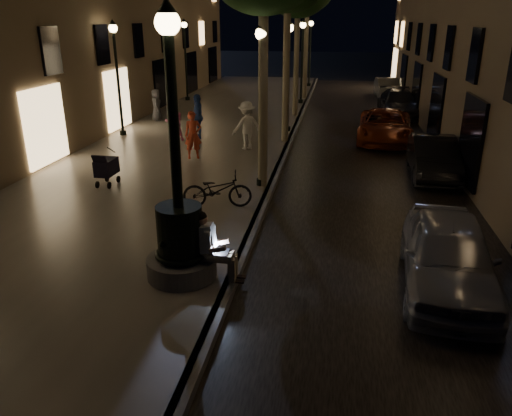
% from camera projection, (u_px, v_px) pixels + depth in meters
% --- Properties ---
extents(ground, '(120.00, 120.00, 0.00)m').
position_uv_depth(ground, '(292.00, 140.00, 22.00)').
color(ground, black).
rests_on(ground, ground).
extents(cobble_lane, '(6.00, 45.00, 0.02)m').
position_uv_depth(cobble_lane, '(361.00, 143.00, 21.55)').
color(cobble_lane, black).
rests_on(cobble_lane, ground).
extents(promenade, '(8.00, 45.00, 0.20)m').
position_uv_depth(promenade, '(204.00, 135.00, 22.56)').
color(promenade, slate).
rests_on(promenade, ground).
extents(curb_strip, '(0.25, 45.00, 0.20)m').
position_uv_depth(curb_strip, '(292.00, 138.00, 21.97)').
color(curb_strip, '#59595B').
rests_on(curb_strip, ground).
extents(fountain_lamppost, '(1.40, 1.40, 5.21)m').
position_uv_depth(fountain_lamppost, '(180.00, 229.00, 9.74)').
color(fountain_lamppost, '#59595B').
rests_on(fountain_lamppost, promenade).
extents(seated_man_laptop, '(1.05, 0.35, 1.42)m').
position_uv_depth(seated_man_laptop, '(211.00, 244.00, 9.74)').
color(seated_man_laptop, tan).
rests_on(seated_man_laptop, promenade).
extents(lamp_curb_a, '(0.36, 0.36, 4.81)m').
position_uv_depth(lamp_curb_a, '(261.00, 85.00, 14.44)').
color(lamp_curb_a, black).
rests_on(lamp_curb_a, promenade).
extents(lamp_curb_b, '(0.36, 0.36, 4.81)m').
position_uv_depth(lamp_curb_b, '(289.00, 62.00, 21.81)').
color(lamp_curb_b, black).
rests_on(lamp_curb_b, promenade).
extents(lamp_curb_c, '(0.36, 0.36, 4.81)m').
position_uv_depth(lamp_curb_c, '(302.00, 51.00, 29.18)').
color(lamp_curb_c, black).
rests_on(lamp_curb_c, promenade).
extents(lamp_curb_d, '(0.36, 0.36, 4.81)m').
position_uv_depth(lamp_curb_d, '(310.00, 44.00, 36.55)').
color(lamp_curb_d, black).
rests_on(lamp_curb_d, promenade).
extents(lamp_left_b, '(0.36, 0.36, 4.81)m').
position_uv_depth(lamp_left_b, '(116.00, 64.00, 21.02)').
color(lamp_left_b, black).
rests_on(lamp_left_b, promenade).
extents(lamp_left_c, '(0.36, 0.36, 4.81)m').
position_uv_depth(lamp_left_c, '(185.00, 49.00, 30.24)').
color(lamp_left_c, black).
rests_on(lamp_left_c, promenade).
extents(stroller, '(0.50, 1.14, 1.17)m').
position_uv_depth(stroller, '(106.00, 167.00, 15.28)').
color(stroller, black).
rests_on(stroller, promenade).
extents(car_front, '(2.05, 4.36, 1.44)m').
position_uv_depth(car_front, '(448.00, 255.00, 9.79)').
color(car_front, '#ACADB4').
rests_on(car_front, ground).
extents(car_second, '(1.58, 4.11, 1.34)m').
position_uv_depth(car_second, '(433.00, 157.00, 16.78)').
color(car_second, black).
rests_on(car_second, ground).
extents(car_third, '(2.58, 4.99, 1.35)m').
position_uv_depth(car_third, '(385.00, 126.00, 21.58)').
color(car_third, '#9B3413').
rests_on(car_third, ground).
extents(car_rear, '(2.05, 4.81, 1.38)m').
position_uv_depth(car_rear, '(398.00, 104.00, 26.98)').
color(car_rear, '#2A2A2F').
rests_on(car_rear, ground).
extents(car_fifth, '(1.58, 4.05, 1.31)m').
position_uv_depth(car_fifth, '(387.00, 88.00, 33.03)').
color(car_fifth, '#A3A29E').
rests_on(car_fifth, ground).
extents(pedestrian_red, '(0.74, 0.63, 1.73)m').
position_uv_depth(pedestrian_red, '(193.00, 135.00, 18.16)').
color(pedestrian_red, '#CD4429').
rests_on(pedestrian_red, promenade).
extents(pedestrian_pink, '(0.96, 0.88, 1.61)m').
position_uv_depth(pedestrian_pink, '(174.00, 122.00, 20.77)').
color(pedestrian_pink, pink).
rests_on(pedestrian_pink, promenade).
extents(pedestrian_white, '(1.38, 1.25, 1.86)m').
position_uv_depth(pedestrian_white, '(247.00, 126.00, 19.41)').
color(pedestrian_white, silver).
rests_on(pedestrian_white, promenade).
extents(pedestrian_blue, '(0.74, 1.18, 1.88)m').
position_uv_depth(pedestrian_blue, '(198.00, 116.00, 21.16)').
color(pedestrian_blue, navy).
rests_on(pedestrian_blue, promenade).
extents(pedestrian_dark, '(0.71, 0.88, 1.57)m').
position_uv_depth(pedestrian_dark, '(156.00, 105.00, 24.83)').
color(pedestrian_dark, '#333338').
rests_on(pedestrian_dark, promenade).
extents(bicycle, '(1.97, 1.00, 0.99)m').
position_uv_depth(bicycle, '(217.00, 190.00, 13.56)').
color(bicycle, black).
rests_on(bicycle, promenade).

